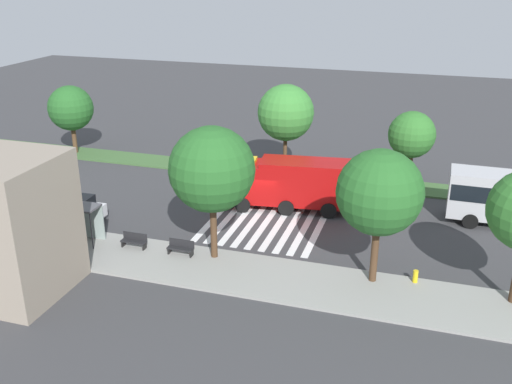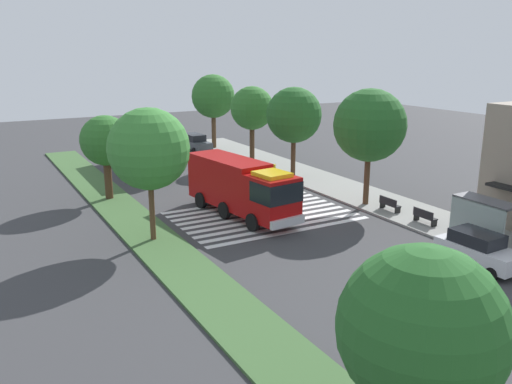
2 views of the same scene
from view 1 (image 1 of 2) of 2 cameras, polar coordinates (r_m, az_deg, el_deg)
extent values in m
plane|color=#38383A|center=(40.84, 0.40, -2.01)|extent=(120.00, 120.00, 0.00)
cube|color=gray|center=(33.44, -4.00, -7.61)|extent=(60.00, 4.68, 0.14)
cube|color=#3D6033|center=(47.86, 3.16, 1.67)|extent=(60.00, 3.00, 0.14)
cube|color=silver|center=(39.88, 6.59, -2.76)|extent=(0.45, 11.46, 0.01)
cube|color=silver|center=(40.03, 5.33, -2.61)|extent=(0.45, 11.46, 0.01)
cube|color=silver|center=(40.21, 4.08, -2.46)|extent=(0.45, 11.46, 0.01)
cube|color=silver|center=(40.40, 2.84, -2.31)|extent=(0.45, 11.46, 0.01)
cube|color=silver|center=(40.61, 1.61, -2.15)|extent=(0.45, 11.46, 0.01)
cube|color=silver|center=(40.84, 0.39, -2.00)|extent=(0.45, 11.46, 0.01)
cube|color=silver|center=(41.09, -0.81, -1.85)|extent=(0.45, 11.46, 0.01)
cube|color=silver|center=(41.36, -1.99, -1.70)|extent=(0.45, 11.46, 0.01)
cube|color=silver|center=(41.64, -3.16, -1.55)|extent=(0.45, 11.46, 0.01)
cube|color=#A50C0C|center=(41.34, -1.40, 1.14)|extent=(3.10, 2.80, 2.73)
cube|color=#A50C0C|center=(40.67, 5.07, 0.97)|extent=(6.80, 3.28, 3.07)
cube|color=black|center=(41.23, -1.98, 1.89)|extent=(2.32, 2.72, 1.20)
cube|color=silver|center=(42.04, -3.39, -0.16)|extent=(0.56, 2.47, 0.50)
cube|color=yellow|center=(40.84, -1.41, 3.10)|extent=(2.17, 1.96, 0.24)
cylinder|color=black|center=(40.67, -1.33, -1.28)|extent=(1.13, 0.44, 1.10)
cylinder|color=black|center=(42.90, -0.69, -0.02)|extent=(1.13, 0.44, 1.10)
cylinder|color=black|center=(40.02, 7.17, -1.85)|extent=(1.13, 0.44, 1.10)
cylinder|color=black|center=(42.28, 7.36, -0.54)|extent=(1.13, 0.44, 1.10)
cylinder|color=black|center=(40.22, 2.99, -1.57)|extent=(1.13, 0.44, 1.10)
cylinder|color=black|center=(42.48, 3.40, -0.29)|extent=(1.13, 0.44, 1.10)
cube|color=silver|center=(41.17, -17.63, -1.77)|extent=(4.28, 1.94, 0.84)
cube|color=black|center=(40.79, -17.49, -0.85)|extent=(2.42, 1.66, 0.64)
cylinder|color=black|center=(41.41, -19.84, -2.55)|extent=(0.65, 0.24, 0.64)
cylinder|color=black|center=(42.75, -18.51, -1.62)|extent=(0.65, 0.24, 0.64)
cylinder|color=black|center=(39.93, -16.55, -3.04)|extent=(0.65, 0.24, 0.64)
cylinder|color=black|center=(41.32, -15.28, -2.05)|extent=(0.65, 0.24, 0.64)
cylinder|color=black|center=(43.14, 20.33, -1.39)|extent=(1.00, 0.31, 1.00)
cylinder|color=black|center=(40.78, 20.38, -2.72)|extent=(1.00, 0.31, 1.00)
cube|color=#4C4C51|center=(37.26, -17.78, -1.26)|extent=(3.50, 1.40, 0.12)
cube|color=#8C9E99|center=(38.22, -17.03, -2.55)|extent=(3.50, 0.08, 2.40)
cylinder|color=#333338|center=(36.34, -15.92, -3.71)|extent=(0.08, 0.08, 2.40)
cylinder|color=#333338|center=(38.22, -20.22, -2.96)|extent=(0.08, 0.08, 2.40)
cube|color=black|center=(36.22, -11.97, -4.79)|extent=(1.60, 0.50, 0.08)
cube|color=black|center=(36.27, -11.84, -4.27)|extent=(1.60, 0.06, 0.45)
cube|color=black|center=(35.99, -10.94, -5.28)|extent=(0.08, 0.45, 0.37)
cube|color=black|center=(36.65, -12.94, -4.94)|extent=(0.08, 0.45, 0.37)
cube|color=black|center=(34.90, -7.47, -5.54)|extent=(1.60, 0.50, 0.08)
cube|color=black|center=(34.96, -7.34, -5.00)|extent=(1.60, 0.06, 0.45)
cube|color=black|center=(34.73, -6.36, -6.05)|extent=(0.08, 0.45, 0.37)
cube|color=black|center=(35.29, -8.52, -5.69)|extent=(0.08, 0.45, 0.37)
cylinder|color=#2D2D30|center=(39.99, -21.14, 0.16)|extent=(0.16, 0.16, 5.18)
sphere|color=white|center=(39.14, -21.68, 3.93)|extent=(0.36, 0.36, 0.36)
cube|color=black|center=(36.74, -23.31, -1.92)|extent=(8.80, 0.80, 0.16)
cylinder|color=#47301E|center=(31.95, 11.63, -5.71)|extent=(0.39, 0.39, 3.61)
sphere|color=#235B23|center=(30.57, 12.10, -0.03)|extent=(4.57, 4.57, 4.57)
cylinder|color=#47301E|center=(33.85, -4.20, -3.52)|extent=(0.39, 0.39, 3.77)
sphere|color=#235B23|center=(32.49, -4.37, 2.25)|extent=(4.92, 4.92, 4.92)
cylinder|color=#47301E|center=(46.10, 14.79, 2.23)|extent=(0.55, 0.55, 2.97)
sphere|color=#2D6B28|center=(45.30, 15.12, 5.48)|extent=(3.55, 3.55, 3.55)
cylinder|color=#513823|center=(47.32, 2.88, 3.85)|extent=(0.31, 0.31, 3.61)
sphere|color=#387F33|center=(46.40, 2.96, 7.83)|extent=(4.50, 4.50, 4.50)
cylinder|color=#513823|center=(55.64, -17.49, 5.11)|extent=(0.41, 0.41, 2.73)
sphere|color=#235B23|center=(54.96, -17.82, 7.89)|extent=(4.03, 4.03, 4.03)
cylinder|color=gold|center=(33.00, 15.45, -8.01)|extent=(0.28, 0.28, 0.70)
camera|label=2|loc=(65.60, -19.90, 15.33)|focal=37.43mm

